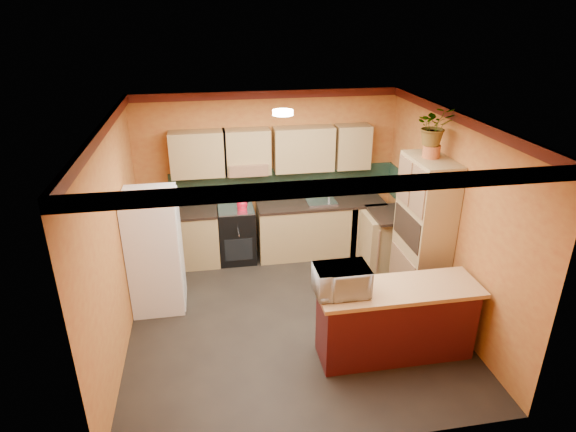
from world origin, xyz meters
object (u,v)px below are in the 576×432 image
object	(u,v)px
pantry	(423,233)
microwave	(341,280)
fridge	(155,251)
breakfast_bar	(395,323)
stove	(237,234)
base_cabinets_back	(275,232)

from	to	relation	value
pantry	microwave	distance (m)	1.80
fridge	breakfast_bar	distance (m)	3.26
stove	pantry	xyz separation A→B (m)	(2.42, -1.64, 0.59)
base_cabinets_back	stove	distance (m)	0.63
pantry	breakfast_bar	bearing A→B (deg)	-125.43
base_cabinets_back	stove	size ratio (longest dim) A/B	4.01
fridge	breakfast_bar	world-z (taller)	fridge
fridge	stove	bearing A→B (deg)	44.47
fridge	base_cabinets_back	bearing A→B (deg)	32.67
fridge	pantry	world-z (taller)	pantry
fridge	breakfast_bar	size ratio (longest dim) A/B	0.94
stove	breakfast_bar	world-z (taller)	stove
base_cabinets_back	fridge	distance (m)	2.18
base_cabinets_back	pantry	bearing A→B (deg)	-42.33
stove	pantry	bearing A→B (deg)	-34.05
base_cabinets_back	pantry	size ratio (longest dim) A/B	1.74
pantry	breakfast_bar	size ratio (longest dim) A/B	1.17
breakfast_bar	stove	bearing A→B (deg)	121.62
stove	microwave	size ratio (longest dim) A/B	1.53
fridge	pantry	bearing A→B (deg)	-7.63
base_cabinets_back	microwave	bearing A→B (deg)	-82.64
pantry	stove	bearing A→B (deg)	145.95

